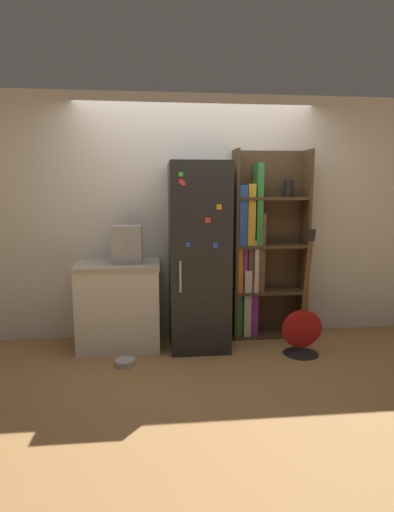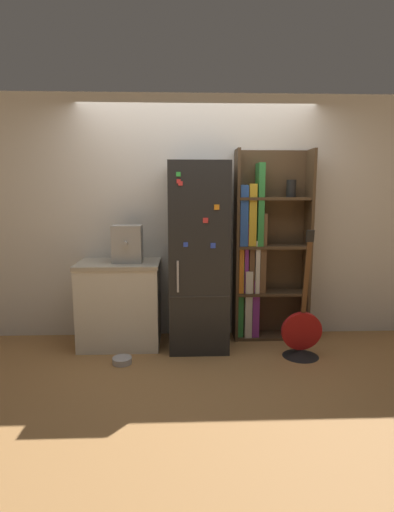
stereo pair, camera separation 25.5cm
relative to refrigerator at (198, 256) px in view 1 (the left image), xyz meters
name	(u,v)px [view 1 (the left image)]	position (x,y,z in m)	size (l,w,h in m)	color
ground_plane	(200,348)	(0.00, -0.12, -0.94)	(16.00, 16.00, 0.00)	#A87542
wall_back	(195,218)	(0.00, 0.35, 0.36)	(8.00, 0.05, 2.60)	silver
refrigerator	(198,256)	(0.00, 0.00, 0.00)	(0.59, 0.68, 1.87)	black
bookshelf	(259,252)	(0.68, 0.21, 0.01)	(0.80, 0.29, 2.02)	#4C3823
kitchen_counter	(120,305)	(-0.81, 0.04, -0.50)	(0.83, 0.59, 0.88)	silver
espresso_machine	(127,244)	(-0.72, 0.03, 0.13)	(0.30, 0.28, 0.38)	#A5A39E
guitar	(302,337)	(0.99, -0.36, -0.76)	(0.39, 0.35, 1.25)	black
pet_bowl	(125,362)	(-0.73, -0.45, -0.90)	(0.18, 0.18, 0.06)	#B7B7BC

